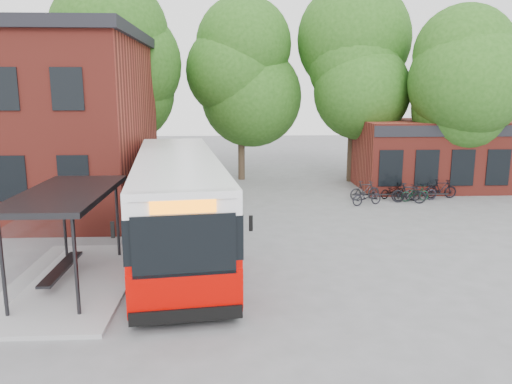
{
  "coord_description": "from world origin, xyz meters",
  "views": [
    {
      "loc": [
        0.33,
        -15.46,
        5.72
      ],
      "look_at": [
        1.25,
        2.87,
        2.0
      ],
      "focal_mm": 35.0,
      "sensor_mm": 36.0,
      "label": 1
    }
  ],
  "objects_px": {
    "bicycle_3": "(409,193)",
    "bicycle_4": "(415,193)",
    "bicycle_0": "(367,196)",
    "bicycle_7": "(441,189)",
    "bicycle_1": "(365,190)",
    "bicycle_6": "(421,192)",
    "bus_shelter": "(69,238)",
    "bicycle_2": "(392,191)",
    "city_bus": "(178,203)",
    "bicycle_5": "(407,193)"
  },
  "relations": [
    {
      "from": "city_bus",
      "to": "bicycle_1",
      "type": "bearing_deg",
      "value": 33.6
    },
    {
      "from": "bicycle_2",
      "to": "bicycle_5",
      "type": "xyz_separation_m",
      "value": [
        0.55,
        -0.77,
        0.04
      ]
    },
    {
      "from": "bicycle_4",
      "to": "bicycle_7",
      "type": "height_order",
      "value": "bicycle_7"
    },
    {
      "from": "bicycle_2",
      "to": "bicycle_4",
      "type": "relative_size",
      "value": 0.98
    },
    {
      "from": "bicycle_3",
      "to": "bicycle_5",
      "type": "distance_m",
      "value": 0.46
    },
    {
      "from": "bicycle_0",
      "to": "bicycle_7",
      "type": "height_order",
      "value": "bicycle_7"
    },
    {
      "from": "bicycle_3",
      "to": "bicycle_4",
      "type": "xyz_separation_m",
      "value": [
        0.5,
        0.47,
        -0.1
      ]
    },
    {
      "from": "bicycle_0",
      "to": "bicycle_3",
      "type": "relative_size",
      "value": 0.98
    },
    {
      "from": "city_bus",
      "to": "bicycle_3",
      "type": "xyz_separation_m",
      "value": [
        11.16,
        6.99,
        -1.2
      ]
    },
    {
      "from": "bicycle_4",
      "to": "bicycle_6",
      "type": "xyz_separation_m",
      "value": [
        0.38,
        0.19,
        0.04
      ]
    },
    {
      "from": "bicycle_1",
      "to": "bicycle_6",
      "type": "distance_m",
      "value": 2.97
    },
    {
      "from": "bicycle_0",
      "to": "bicycle_4",
      "type": "relative_size",
      "value": 1.07
    },
    {
      "from": "bicycle_0",
      "to": "bicycle_2",
      "type": "bearing_deg",
      "value": -69.88
    },
    {
      "from": "bicycle_3",
      "to": "bicycle_6",
      "type": "height_order",
      "value": "bicycle_3"
    },
    {
      "from": "bus_shelter",
      "to": "city_bus",
      "type": "xyz_separation_m",
      "value": [
        2.86,
        3.43,
        0.27
      ]
    },
    {
      "from": "city_bus",
      "to": "bicycle_7",
      "type": "bearing_deg",
      "value": 23.88
    },
    {
      "from": "bicycle_5",
      "to": "bicycle_3",
      "type": "bearing_deg",
      "value": 164.54
    },
    {
      "from": "bicycle_3",
      "to": "bicycle_4",
      "type": "height_order",
      "value": "bicycle_3"
    },
    {
      "from": "bus_shelter",
      "to": "bicycle_4",
      "type": "xyz_separation_m",
      "value": [
        14.52,
        10.89,
        -1.03
      ]
    },
    {
      "from": "bus_shelter",
      "to": "bicycle_7",
      "type": "relative_size",
      "value": 4.03
    },
    {
      "from": "bus_shelter",
      "to": "bicycle_5",
      "type": "bearing_deg",
      "value": 37.63
    },
    {
      "from": "bicycle_3",
      "to": "bicycle_7",
      "type": "height_order",
      "value": "bicycle_3"
    },
    {
      "from": "city_bus",
      "to": "bicycle_1",
      "type": "relative_size",
      "value": 7.9
    },
    {
      "from": "bicycle_3",
      "to": "bicycle_4",
      "type": "distance_m",
      "value": 0.69
    },
    {
      "from": "bicycle_2",
      "to": "bicycle_6",
      "type": "height_order",
      "value": "bicycle_6"
    },
    {
      "from": "city_bus",
      "to": "bicycle_6",
      "type": "relative_size",
      "value": 7.77
    },
    {
      "from": "bus_shelter",
      "to": "bicycle_1",
      "type": "relative_size",
      "value": 4.08
    },
    {
      "from": "city_bus",
      "to": "bicycle_0",
      "type": "height_order",
      "value": "city_bus"
    },
    {
      "from": "bicycle_1",
      "to": "bicycle_5",
      "type": "relative_size",
      "value": 1.13
    },
    {
      "from": "bus_shelter",
      "to": "bicycle_4",
      "type": "height_order",
      "value": "bus_shelter"
    },
    {
      "from": "bus_shelter",
      "to": "bicycle_2",
      "type": "bearing_deg",
      "value": 40.66
    },
    {
      "from": "bicycle_0",
      "to": "bicycle_4",
      "type": "height_order",
      "value": "bicycle_0"
    },
    {
      "from": "bicycle_6",
      "to": "bicycle_7",
      "type": "relative_size",
      "value": 1.0
    },
    {
      "from": "bicycle_3",
      "to": "bicycle_6",
      "type": "xyz_separation_m",
      "value": [
        0.88,
        0.66,
        -0.07
      ]
    },
    {
      "from": "bicycle_0",
      "to": "bicycle_6",
      "type": "height_order",
      "value": "bicycle_6"
    },
    {
      "from": "city_bus",
      "to": "bicycle_1",
      "type": "xyz_separation_m",
      "value": [
        9.08,
        7.87,
        -1.21
      ]
    },
    {
      "from": "bicycle_2",
      "to": "bicycle_6",
      "type": "bearing_deg",
      "value": -135.58
    },
    {
      "from": "bicycle_5",
      "to": "city_bus",
      "type": "bearing_deg",
      "value": 117.85
    },
    {
      "from": "bicycle_0",
      "to": "bicycle_7",
      "type": "bearing_deg",
      "value": -92.75
    },
    {
      "from": "bicycle_7",
      "to": "bicycle_3",
      "type": "bearing_deg",
      "value": 114.54
    },
    {
      "from": "bicycle_0",
      "to": "bicycle_6",
      "type": "xyz_separation_m",
      "value": [
        3.18,
        1.01,
        0.01
      ]
    },
    {
      "from": "bicycle_6",
      "to": "bicycle_5",
      "type": "bearing_deg",
      "value": 103.52
    },
    {
      "from": "bicycle_4",
      "to": "bicycle_5",
      "type": "height_order",
      "value": "bicycle_5"
    },
    {
      "from": "bus_shelter",
      "to": "bicycle_7",
      "type": "xyz_separation_m",
      "value": [
        16.17,
        11.49,
        -0.93
      ]
    },
    {
      "from": "city_bus",
      "to": "bicycle_4",
      "type": "bearing_deg",
      "value": 25.32
    },
    {
      "from": "bicycle_1",
      "to": "bicycle_7",
      "type": "relative_size",
      "value": 0.99
    },
    {
      "from": "bus_shelter",
      "to": "bicycle_0",
      "type": "xyz_separation_m",
      "value": [
        11.72,
        10.07,
        -1.0
      ]
    },
    {
      "from": "bicycle_7",
      "to": "bicycle_4",
      "type": "bearing_deg",
      "value": 107.97
    },
    {
      "from": "bicycle_6",
      "to": "bicycle_7",
      "type": "height_order",
      "value": "bicycle_7"
    },
    {
      "from": "bicycle_0",
      "to": "bicycle_3",
      "type": "xyz_separation_m",
      "value": [
        2.3,
        0.35,
        0.08
      ]
    }
  ]
}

